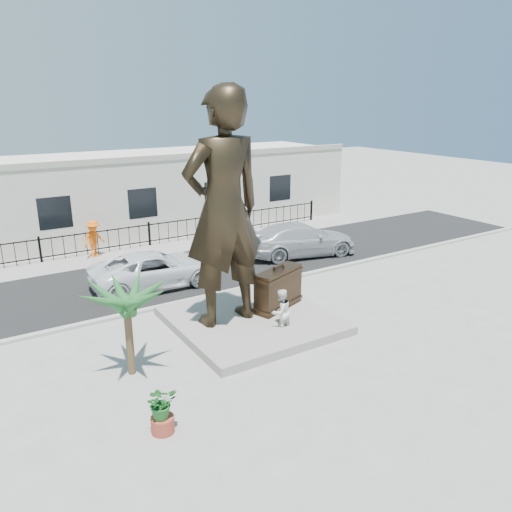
{
  "coord_description": "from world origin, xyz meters",
  "views": [
    {
      "loc": [
        -8.87,
        -12.16,
        7.59
      ],
      "look_at": [
        0.0,
        2.0,
        2.3
      ],
      "focal_mm": 35.0,
      "sensor_mm": 36.0,
      "label": 1
    }
  ],
  "objects_px": {
    "statue": "(223,210)",
    "suitcase": "(278,289)",
    "car_white": "(155,269)",
    "tourist": "(281,312)"
  },
  "relations": [
    {
      "from": "tourist",
      "to": "car_white",
      "type": "relative_size",
      "value": 0.3
    },
    {
      "from": "suitcase",
      "to": "car_white",
      "type": "bearing_deg",
      "value": 96.98
    },
    {
      "from": "car_white",
      "to": "tourist",
      "type": "bearing_deg",
      "value": -161.33
    },
    {
      "from": "statue",
      "to": "suitcase",
      "type": "height_order",
      "value": "statue"
    },
    {
      "from": "car_white",
      "to": "suitcase",
      "type": "bearing_deg",
      "value": -150.36
    },
    {
      "from": "statue",
      "to": "suitcase",
      "type": "distance_m",
      "value": 3.8
    },
    {
      "from": "suitcase",
      "to": "tourist",
      "type": "bearing_deg",
      "value": -141.68
    },
    {
      "from": "suitcase",
      "to": "car_white",
      "type": "xyz_separation_m",
      "value": [
        -2.71,
        5.16,
        -0.28
      ]
    },
    {
      "from": "statue",
      "to": "car_white",
      "type": "bearing_deg",
      "value": -85.9
    },
    {
      "from": "tourist",
      "to": "car_white",
      "type": "distance_m",
      "value": 6.74
    }
  ]
}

